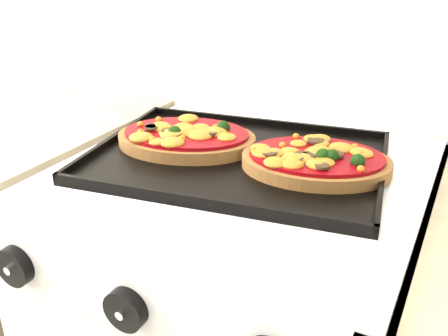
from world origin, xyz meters
The scene contains 6 objects.
control_panel centered at (0.04, 1.39, 0.85)m, with size 0.60×0.02×0.09m, color silver.
knob_left centered at (-0.15, 1.37, 0.85)m, with size 0.06×0.06×0.02m, color black.
knob_center centered at (0.04, 1.37, 0.85)m, with size 0.06×0.06×0.02m, color black.
baking_tray centered at (0.02, 1.71, 0.92)m, with size 0.49×0.36×0.02m, color black.
pizza_left centered at (-0.09, 1.72, 0.94)m, with size 0.25×0.18×0.04m, color brown, non-canonical shape.
pizza_right centered at (0.15, 1.73, 0.94)m, with size 0.24×0.18×0.04m, color brown, non-canonical shape.
Camera 1 is at (0.36, 1.00, 1.26)m, focal length 40.00 mm.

